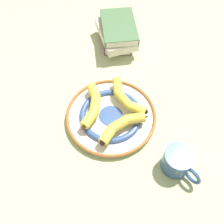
{
  "coord_description": "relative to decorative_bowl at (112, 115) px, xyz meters",
  "views": [
    {
      "loc": [
        0.4,
        -0.29,
        0.8
      ],
      "look_at": [
        0.02,
        0.0,
        0.04
      ],
      "focal_mm": 42.0,
      "sensor_mm": 36.0,
      "label": 1
    }
  ],
  "objects": [
    {
      "name": "coffee_mug",
      "position": [
        0.27,
        0.05,
        0.03
      ],
      "size": [
        0.14,
        0.09,
        0.08
      ],
      "rotation": [
        0.0,
        0.0,
        0.02
      ],
      "color": "#335184",
      "rests_on": "ground_plane"
    },
    {
      "name": "banana_b",
      "position": [
        0.07,
        -0.01,
        0.03
      ],
      "size": [
        0.07,
        0.2,
        0.03
      ],
      "rotation": [
        0.0,
        0.0,
        -1.63
      ],
      "color": "gold",
      "rests_on": "decorative_bowl"
    },
    {
      "name": "decorative_bowl",
      "position": [
        0.0,
        0.0,
        0.0
      ],
      "size": [
        0.32,
        0.32,
        0.03
      ],
      "color": "white",
      "rests_on": "ground_plane"
    },
    {
      "name": "book_stack",
      "position": [
        -0.28,
        0.25,
        0.04
      ],
      "size": [
        0.24,
        0.22,
        0.1
      ],
      "rotation": [
        0.0,
        0.0,
        5.75
      ],
      "color": "#753D70",
      "rests_on": "ground_plane"
    },
    {
      "name": "banana_c",
      "position": [
        -0.05,
        -0.04,
        0.03
      ],
      "size": [
        0.15,
        0.15,
        0.03
      ],
      "rotation": [
        0.0,
        0.0,
        -3.89
      ],
      "color": "yellow",
      "rests_on": "decorative_bowl"
    },
    {
      "name": "ground_plane",
      "position": [
        -0.02,
        -0.0,
        -0.02
      ],
      "size": [
        2.8,
        2.8,
        0.0
      ],
      "primitive_type": "plane",
      "color": "#B2C693"
    },
    {
      "name": "banana_a",
      "position": [
        -0.02,
        0.07,
        0.03
      ],
      "size": [
        0.2,
        0.07,
        0.03
      ],
      "rotation": [
        0.0,
        0.0,
        -0.06
      ],
      "color": "yellow",
      "rests_on": "decorative_bowl"
    }
  ]
}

